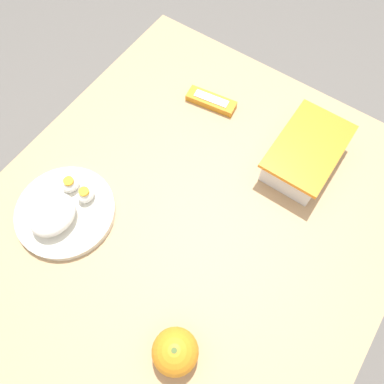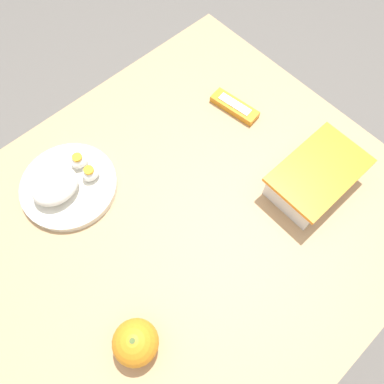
% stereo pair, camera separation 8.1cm
% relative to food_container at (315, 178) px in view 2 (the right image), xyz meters
% --- Properties ---
extents(ground_plane, '(10.00, 10.00, 0.00)m').
position_rel_food_container_xyz_m(ground_plane, '(0.27, -0.14, -0.73)').
color(ground_plane, '#66605B').
extents(table, '(0.97, 0.87, 0.70)m').
position_rel_food_container_xyz_m(table, '(0.27, -0.14, -0.12)').
color(table, tan).
rests_on(table, ground_plane).
extents(food_container, '(0.22, 0.14, 0.07)m').
position_rel_food_container_xyz_m(food_container, '(0.00, 0.00, 0.00)').
color(food_container, white).
rests_on(food_container, table).
extents(orange_fruit, '(0.09, 0.09, 0.09)m').
position_rel_food_container_xyz_m(orange_fruit, '(0.51, -0.00, 0.01)').
color(orange_fruit, orange).
rests_on(orange_fruit, table).
extents(rice_plate, '(0.22, 0.22, 0.07)m').
position_rel_food_container_xyz_m(rice_plate, '(0.42, -0.37, -0.01)').
color(rice_plate, silver).
rests_on(rice_plate, table).
extents(candy_bar, '(0.06, 0.13, 0.02)m').
position_rel_food_container_xyz_m(candy_bar, '(-0.02, -0.27, -0.02)').
color(candy_bar, orange).
rests_on(candy_bar, table).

